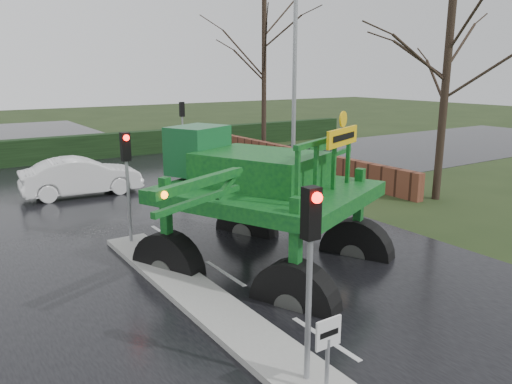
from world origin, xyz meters
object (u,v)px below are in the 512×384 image
traffic_signal_near (311,244)px  street_light_right (290,55)px  keep_left_sign (328,344)px  traffic_signal_far (182,118)px  white_sedan (83,195)px  crop_sprayer (287,197)px  traffic_signal_mid (127,164)px

traffic_signal_near → street_light_right: 16.46m
keep_left_sign → traffic_signal_near: 1.61m
traffic_signal_far → white_sedan: bearing=34.9°
keep_left_sign → traffic_signal_far: (7.80, 21.51, 1.53)m
keep_left_sign → traffic_signal_far: 22.93m
traffic_signal_near → crop_sprayer: 3.21m
traffic_signal_near → crop_sprayer: (1.62, 2.77, -0.03)m
crop_sprayer → white_sedan: crop_sprayer is taller
traffic_signal_mid → crop_sprayer: size_ratio=0.39×
traffic_signal_mid → white_sedan: bearing=85.9°
traffic_signal_far → crop_sprayer: crop_sprayer is taller
keep_left_sign → crop_sprayer: size_ratio=0.15×
traffic_signal_mid → traffic_signal_far: bearing=58.1°
traffic_signal_mid → crop_sprayer: (1.62, -5.73, -0.03)m
traffic_signal_near → white_sedan: size_ratio=0.71×
keep_left_sign → white_sedan: (0.53, 16.44, -1.06)m
traffic_signal_far → white_sedan: size_ratio=0.71×
white_sedan → traffic_signal_near: bearing=-178.0°
traffic_signal_mid → white_sedan: traffic_signal_mid is taller
traffic_signal_near → traffic_signal_far: bearing=69.6°
street_light_right → traffic_signal_far: bearing=101.9°
traffic_signal_far → street_light_right: (1.69, -8.01, 3.40)m
white_sedan → street_light_right: bearing=-104.2°
street_light_right → crop_sprayer: 13.36m
keep_left_sign → white_sedan: bearing=88.1°
traffic_signal_mid → crop_sprayer: crop_sprayer is taller
traffic_signal_near → traffic_signal_far: same height
crop_sprayer → traffic_signal_near: bearing=-144.3°
street_light_right → keep_left_sign: bearing=-125.1°
crop_sprayer → white_sedan: bearing=70.8°
traffic_signal_mid → traffic_signal_far: size_ratio=1.00×
traffic_signal_near → keep_left_sign: bearing=-90.0°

